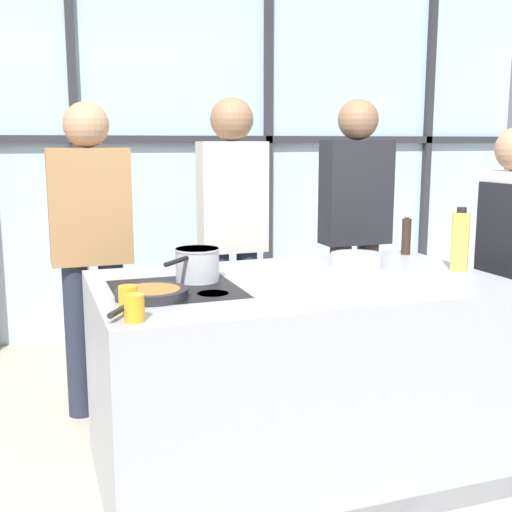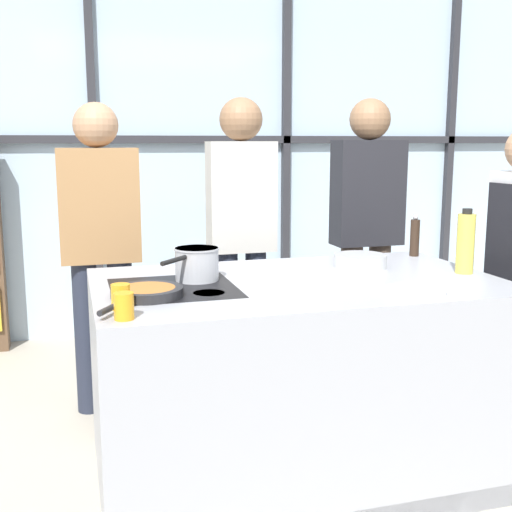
{
  "view_description": "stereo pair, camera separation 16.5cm",
  "coord_description": "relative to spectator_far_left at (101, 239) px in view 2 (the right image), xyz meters",
  "views": [
    {
      "loc": [
        -1.11,
        -2.57,
        1.52
      ],
      "look_at": [
        -0.17,
        0.1,
        1.02
      ],
      "focal_mm": 45.0,
      "sensor_mm": 36.0,
      "label": 1
    },
    {
      "loc": [
        -0.96,
        -2.62,
        1.52
      ],
      "look_at": [
        -0.17,
        0.1,
        1.02
      ],
      "focal_mm": 45.0,
      "sensor_mm": 36.0,
      "label": 2
    }
  ],
  "objects": [
    {
      "name": "pepper_grinder",
      "position": [
        1.62,
        -0.58,
        0.03
      ],
      "size": [
        0.05,
        0.05,
        0.23
      ],
      "color": "#332319",
      "rests_on": "demo_island"
    },
    {
      "name": "demo_island",
      "position": [
        0.81,
        -0.99,
        -0.54
      ],
      "size": [
        1.8,
        1.07,
        0.92
      ],
      "color": "#A8AAB2",
      "rests_on": "ground_plane"
    },
    {
      "name": "ground_plane",
      "position": [
        0.81,
        -0.99,
        -0.99
      ],
      "size": [
        18.0,
        18.0,
        0.0
      ],
      "primitive_type": "plane",
      "color": "#BCB29E"
    },
    {
      "name": "spectator_center_left",
      "position": [
        0.81,
        0.0,
        0.05
      ],
      "size": [
        0.39,
        0.25,
        1.77
      ],
      "rotation": [
        0.0,
        0.0,
        3.14
      ],
      "color": "#232838",
      "rests_on": "ground_plane"
    },
    {
      "name": "mixing_bowl",
      "position": [
        1.2,
        -0.8,
        -0.04
      ],
      "size": [
        0.26,
        0.26,
        0.06
      ],
      "color": "silver",
      "rests_on": "demo_island"
    },
    {
      "name": "spectator_far_left",
      "position": [
        0.0,
        0.0,
        0.0
      ],
      "size": [
        0.43,
        0.24,
        1.73
      ],
      "rotation": [
        0.0,
        0.0,
        3.14
      ],
      "color": "#232838",
      "rests_on": "ground_plane"
    },
    {
      "name": "frying_pan",
      "position": [
        0.12,
        -1.12,
        -0.06
      ],
      "size": [
        0.35,
        0.47,
        0.04
      ],
      "color": "#232326",
      "rests_on": "demo_island"
    },
    {
      "name": "white_plate",
      "position": [
        1.18,
        -1.34,
        -0.07
      ],
      "size": [
        0.25,
        0.25,
        0.01
      ],
      "primitive_type": "cylinder",
      "color": "white",
      "rests_on": "demo_island"
    },
    {
      "name": "juice_glass_near",
      "position": [
        0.01,
        -1.42,
        -0.03
      ],
      "size": [
        0.07,
        0.07,
        0.09
      ],
      "primitive_type": "cylinder",
      "color": "orange",
      "rests_on": "demo_island"
    },
    {
      "name": "spectator_center_right",
      "position": [
        1.62,
        0.0,
        0.03
      ],
      "size": [
        0.43,
        0.25,
        1.78
      ],
      "rotation": [
        0.0,
        0.0,
        3.14
      ],
      "color": "#47382D",
      "rests_on": "ground_plane"
    },
    {
      "name": "back_window_wall",
      "position": [
        0.81,
        1.5,
        0.41
      ],
      "size": [
        6.4,
        0.1,
        2.8
      ],
      "color": "silver",
      "rests_on": "ground_plane"
    },
    {
      "name": "oil_bottle",
      "position": [
        1.61,
        -1.06,
        0.07
      ],
      "size": [
        0.08,
        0.08,
        0.3
      ],
      "color": "#E0CC4C",
      "rests_on": "demo_island"
    },
    {
      "name": "juice_glass_far",
      "position": [
        0.01,
        -1.28,
        -0.03
      ],
      "size": [
        0.07,
        0.07,
        0.09
      ],
      "primitive_type": "cylinder",
      "color": "orange",
      "rests_on": "demo_island"
    },
    {
      "name": "saucepan",
      "position": [
        0.37,
        -0.86,
        0.0
      ],
      "size": [
        0.29,
        0.31,
        0.15
      ],
      "color": "silver",
      "rests_on": "demo_island"
    }
  ]
}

